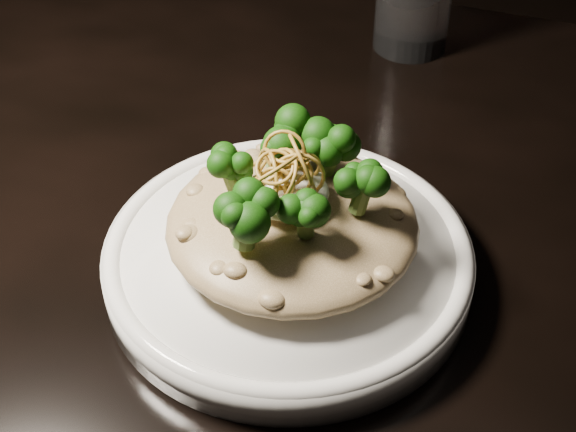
{
  "coord_description": "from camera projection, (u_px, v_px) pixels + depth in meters",
  "views": [
    {
      "loc": [
        0.14,
        -0.44,
        1.16
      ],
      "look_at": [
        0.01,
        -0.06,
        0.81
      ],
      "focal_mm": 50.0,
      "sensor_mm": 36.0,
      "label": 1
    }
  ],
  "objects": [
    {
      "name": "shallots",
      "position": [
        282.0,
        162.0,
        0.51
      ],
      "size": [
        0.05,
        0.05,
        0.03
      ],
      "primitive_type": null,
      "color": "brown",
      "rests_on": "cheese"
    },
    {
      "name": "plate",
      "position": [
        288.0,
        261.0,
        0.56
      ],
      "size": [
        0.26,
        0.26,
        0.03
      ],
      "primitive_type": "cylinder",
      "color": "white",
      "rests_on": "table"
    },
    {
      "name": "risotto",
      "position": [
        292.0,
        223.0,
        0.54
      ],
      "size": [
        0.17,
        0.17,
        0.04
      ],
      "primitive_type": "ellipsoid",
      "color": "brown",
      "rests_on": "plate"
    },
    {
      "name": "table",
      "position": [
        303.0,
        297.0,
        0.67
      ],
      "size": [
        1.1,
        0.8,
        0.75
      ],
      "color": "black",
      "rests_on": "ground"
    },
    {
      "name": "cheese",
      "position": [
        287.0,
        192.0,
        0.53
      ],
      "size": [
        0.06,
        0.06,
        0.02
      ],
      "primitive_type": "ellipsoid",
      "color": "white",
      "rests_on": "risotto"
    },
    {
      "name": "broccoli",
      "position": [
        292.0,
        183.0,
        0.51
      ],
      "size": [
        0.11,
        0.11,
        0.04
      ],
      "primitive_type": null,
      "color": "black",
      "rests_on": "risotto"
    }
  ]
}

